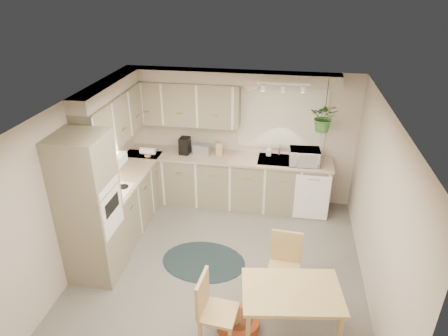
{
  "coord_description": "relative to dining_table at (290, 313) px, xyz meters",
  "views": [
    {
      "loc": [
        0.8,
        -4.45,
        3.87
      ],
      "look_at": [
        -0.04,
        0.55,
        1.34
      ],
      "focal_mm": 32.0,
      "sensor_mm": 36.0,
      "label": 1
    }
  ],
  "objects": [
    {
      "name": "track_light_bar",
      "position": [
        -0.29,
        2.59,
        1.98
      ],
      "size": [
        0.8,
        0.04,
        0.04
      ],
      "primitive_type": "cube",
      "color": "white",
      "rests_on": "ceiling"
    },
    {
      "name": "counter_back",
      "position": [
        -1.19,
        2.83,
        0.57
      ],
      "size": [
        3.64,
        0.64,
        0.04
      ],
      "primitive_type": "cube",
      "color": "tan",
      "rests_on": "base_cab_back"
    },
    {
      "name": "wall_back",
      "position": [
        -0.99,
        3.14,
        0.85
      ],
      "size": [
        4.0,
        0.04,
        2.4
      ],
      "primitive_type": "cube",
      "color": "#C0B19E",
      "rests_on": "floor"
    },
    {
      "name": "window_frame",
      "position": [
        -0.29,
        3.12,
        1.25
      ],
      "size": [
        1.5,
        0.02,
        1.1
      ],
      "primitive_type": "cube",
      "color": "beige",
      "rests_on": "wall_back"
    },
    {
      "name": "hanging_plant",
      "position": [
        0.38,
        2.74,
        1.39
      ],
      "size": [
        0.51,
        0.54,
        0.37
      ],
      "primitive_type": "imported",
      "rotation": [
        0.0,
        0.0,
        -0.19
      ],
      "color": "#376C2B",
      "rests_on": "ceiling"
    },
    {
      "name": "counter_left",
      "position": [
        -2.68,
        1.91,
        0.57
      ],
      "size": [
        0.64,
        1.89,
        0.04
      ],
      "primitive_type": "cube",
      "color": "tan",
      "rests_on": "base_cab_left"
    },
    {
      "name": "dining_table",
      "position": [
        0.0,
        0.0,
        0.0
      ],
      "size": [
        1.19,
        0.88,
        0.69
      ],
      "primitive_type": "cube",
      "rotation": [
        0.0,
        0.0,
        0.14
      ],
      "color": "tan",
      "rests_on": "floor"
    },
    {
      "name": "toaster",
      "position": [
        -1.63,
        2.86,
        0.69
      ],
      "size": [
        0.34,
        0.23,
        0.19
      ],
      "primitive_type": "cube",
      "rotation": [
        0.0,
        0.0,
        -0.19
      ],
      "color": "#97999E",
      "rests_on": "counter_back"
    },
    {
      "name": "sink",
      "position": [
        -0.29,
        2.84,
        0.55
      ],
      "size": [
        0.7,
        0.48,
        0.1
      ],
      "primitive_type": "cube",
      "color": "#97999E",
      "rests_on": "counter_back"
    },
    {
      "name": "dishwasher_front",
      "position": [
        0.31,
        2.53,
        0.08
      ],
      "size": [
        0.58,
        0.02,
        0.83
      ],
      "primitive_type": "cube",
      "color": "white",
      "rests_on": "base_cab_back"
    },
    {
      "name": "floor",
      "position": [
        -0.99,
        1.04,
        -0.35
      ],
      "size": [
        4.2,
        4.2,
        0.0
      ],
      "primitive_type": "plane",
      "color": "#6A645D",
      "rests_on": "ground"
    },
    {
      "name": "oven_stack",
      "position": [
        -2.67,
        0.66,
        0.7
      ],
      "size": [
        0.65,
        0.65,
        2.1
      ],
      "primitive_type": "cube",
      "color": "gray",
      "rests_on": "floor"
    },
    {
      "name": "soffit_back",
      "position": [
        -1.19,
        2.99,
        1.95
      ],
      "size": [
        3.6,
        0.3,
        0.2
      ],
      "primitive_type": "cube",
      "color": "#C0B19E",
      "rests_on": "wall_back"
    },
    {
      "name": "chair_left",
      "position": [
        -0.79,
        -0.2,
        0.1
      ],
      "size": [
        0.45,
        0.45,
        0.89
      ],
      "primitive_type": "cube",
      "rotation": [
        0.0,
        0.0,
        -1.66
      ],
      "color": "tan",
      "rests_on": "floor"
    },
    {
      "name": "soap_bottle",
      "position": [
        -0.48,
        2.99,
        0.64
      ],
      "size": [
        0.09,
        0.2,
        0.09
      ],
      "primitive_type": "imported",
      "rotation": [
        0.0,
        0.0,
        0.03
      ],
      "color": "white",
      "rests_on": "counter_back"
    },
    {
      "name": "wall_clock",
      "position": [
        -0.84,
        3.11,
        1.83
      ],
      "size": [
        0.3,
        0.03,
        0.3
      ],
      "primitive_type": "cylinder",
      "rotation": [
        1.57,
        0.0,
        0.0
      ],
      "color": "gold",
      "rests_on": "wall_back"
    },
    {
      "name": "chair_back",
      "position": [
        -0.1,
        0.62,
        0.11
      ],
      "size": [
        0.45,
        0.45,
        0.9
      ],
      "primitive_type": "cube",
      "rotation": [
        0.0,
        0.0,
        3.07
      ],
      "color": "tan",
      "rests_on": "floor"
    },
    {
      "name": "base_cab_left",
      "position": [
        -2.69,
        1.91,
        0.1
      ],
      "size": [
        0.6,
        1.85,
        0.9
      ],
      "primitive_type": "cube",
      "color": "gray",
      "rests_on": "floor"
    },
    {
      "name": "coffee_maker",
      "position": [
        -1.94,
        2.84,
        0.74
      ],
      "size": [
        0.18,
        0.22,
        0.3
      ],
      "primitive_type": "cube",
      "rotation": [
        0.0,
        0.0,
        -0.07
      ],
      "color": "black",
      "rests_on": "counter_back"
    },
    {
      "name": "wall_front",
      "position": [
        -0.99,
        -1.06,
        0.85
      ],
      "size": [
        4.0,
        0.04,
        2.4
      ],
      "primitive_type": "cube",
      "color": "#C0B19E",
      "rests_on": "floor"
    },
    {
      "name": "microwave",
      "position": [
        0.13,
        2.74,
        0.76
      ],
      "size": [
        0.51,
        0.3,
        0.33
      ],
      "primitive_type": "imported",
      "rotation": [
        0.0,
        0.0,
        0.05
      ],
      "color": "white",
      "rests_on": "counter_back"
    },
    {
      "name": "upper_cab_left",
      "position": [
        -2.82,
        2.04,
        1.48
      ],
      "size": [
        0.35,
        2.0,
        0.75
      ],
      "primitive_type": "cube",
      "color": "gray",
      "rests_on": "wall_left"
    },
    {
      "name": "upper_cab_back",
      "position": [
        -1.99,
        2.96,
        1.48
      ],
      "size": [
        2.0,
        0.35,
        0.75
      ],
      "primitive_type": "cube",
      "color": "gray",
      "rests_on": "wall_back"
    },
    {
      "name": "wall_left",
      "position": [
        -2.99,
        1.04,
        0.85
      ],
      "size": [
        0.04,
        4.2,
        2.4
      ],
      "primitive_type": "cube",
      "color": "#C0B19E",
      "rests_on": "floor"
    },
    {
      "name": "wall_oven_face",
      "position": [
        -2.35,
        0.66,
        0.7
      ],
      "size": [
        0.02,
        0.56,
        0.58
      ],
      "primitive_type": "cube",
      "color": "white",
      "rests_on": "oven_stack"
    },
    {
      "name": "window_blinds",
      "position": [
        -0.29,
        3.11,
        1.25
      ],
      "size": [
        1.4,
        0.02,
        1.0
      ],
      "primitive_type": "cube",
      "color": "white",
      "rests_on": "wall_back"
    },
    {
      "name": "ceiling",
      "position": [
        -0.99,
        1.04,
        2.05
      ],
      "size": [
        4.2,
        4.2,
        0.0
      ],
      "primitive_type": "plane",
      "color": "white",
      "rests_on": "wall_back"
    },
    {
      "name": "soffit_left",
      "position": [
        -2.84,
        2.04,
        1.95
      ],
      "size": [
        0.3,
        2.0,
        0.2
      ],
      "primitive_type": "cube",
      "color": "#C0B19E",
      "rests_on": "wall_left"
    },
    {
      "name": "knife_block",
      "position": [
        -1.34,
        2.89,
        0.71
      ],
      "size": [
        0.12,
        0.12,
        0.23
      ],
      "primitive_type": "cube",
      "rotation": [
        0.0,
        0.0,
        0.18
      ],
      "color": "tan",
      "rests_on": "counter_back"
    },
    {
      "name": "base_cab_back",
      "position": [
        -1.19,
        2.84,
        0.1
      ],
      "size": [
        3.6,
        0.6,
        0.9
      ],
      "primitive_type": "cube",
      "color": "gray",
      "rests_on": "floor"
    },
    {
      "name": "pet_bed",
      "position": [
        -0.6,
        0.03,
        -0.28
      ],
      "size": [
        0.65,
        0.65,
        0.12
      ],
      "primitive_type": "cylinder",
      "rotation": [
        0.0,
        0.0,
        0.28
      ],
      "color": "#BC3C25",
      "rests_on": "floor"
    },
    {
      "name": "braided_rug",
      "position": [
        -1.26,
        1.12,
        -0.34
      ],
      "size": [
        1.29,
        1.0,
        0.01
      ],
      "primitive_type": "ellipsoid",
      "rotation": [
        0.0,
        0.0,
        -0.05
      ],
      "color": "black",
      "rests_on": "floor"
    },
    {
      "name": "range_hood",
      "position": [
        -2.69,
        1.34,
        1.05
      ],
      "size": [
        0.4,
        0.6,
        0.14
      ],
      "primitive_type": "cube",
      "color": "white",
      "rests_on": "upper_cab_left"
    },
    {
      "name": "wall_right",
      "position": [
        1.01,
        1.04,
        0.85
      ],
      "size": [
        0.04,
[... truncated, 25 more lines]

